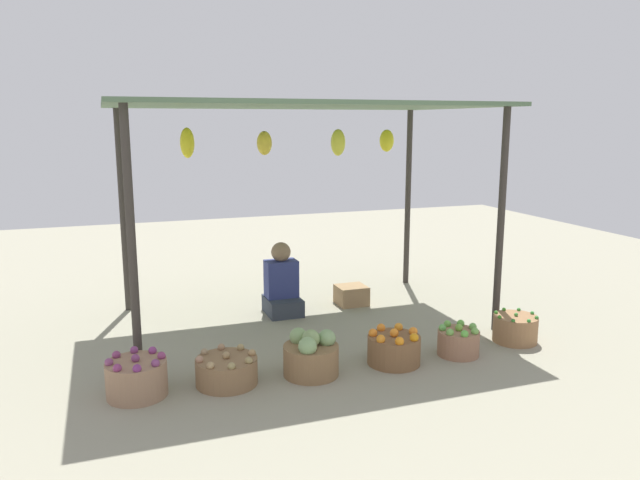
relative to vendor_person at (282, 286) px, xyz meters
name	(u,v)px	position (x,y,z in m)	size (l,w,h in m)	color
ground_plane	(303,319)	(0.15, -0.27, -0.30)	(14.00, 14.00, 0.00)	gray
market_stall_structure	(301,120)	(0.15, -0.27, 1.77)	(3.72, 2.21, 2.23)	#38332D
vendor_person	(282,286)	(0.00, 0.00, 0.00)	(0.36, 0.44, 0.78)	#333B47
basket_purple_onions	(137,378)	(-1.60, -1.58, -0.16)	(0.46, 0.46, 0.33)	#9A765A
basket_potatoes	(227,370)	(-0.92, -1.60, -0.19)	(0.49, 0.49, 0.27)	olive
basket_cabbages	(311,356)	(-0.23, -1.66, -0.14)	(0.46, 0.46, 0.39)	olive
basket_oranges	(394,349)	(0.52, -1.67, -0.17)	(0.46, 0.46, 0.31)	brown
basket_green_apples	(458,342)	(1.14, -1.69, -0.18)	(0.37, 0.37, 0.29)	#9D7054
basket_green_chilies	(515,329)	(1.83, -1.58, -0.17)	(0.41, 0.41, 0.28)	#966C47
wooden_crate_near_vendor	(351,295)	(0.83, 0.05, -0.19)	(0.33, 0.31, 0.21)	#A17E55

